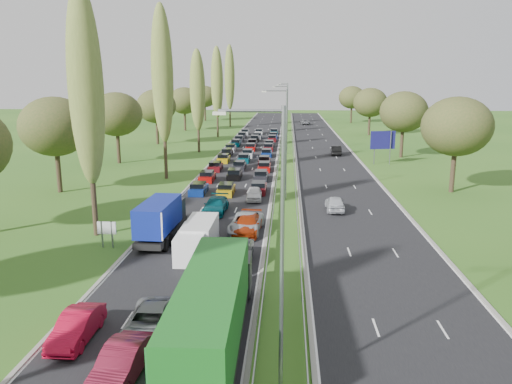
# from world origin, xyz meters

# --- Properties ---
(ground) EXTENTS (260.00, 260.00, 0.00)m
(ground) POSITION_xyz_m (4.50, 80.00, 0.00)
(ground) COLOR #2A581B
(ground) RESTS_ON ground
(near_carriageway) EXTENTS (10.50, 215.00, 0.04)m
(near_carriageway) POSITION_xyz_m (-2.25, 82.50, 0.00)
(near_carriageway) COLOR black
(near_carriageway) RESTS_ON ground
(far_carriageway) EXTENTS (10.50, 215.00, 0.04)m
(far_carriageway) POSITION_xyz_m (11.25, 82.50, 0.00)
(far_carriageway) COLOR black
(far_carriageway) RESTS_ON ground
(central_reservation) EXTENTS (2.36, 215.00, 0.32)m
(central_reservation) POSITION_xyz_m (4.50, 82.50, 0.55)
(central_reservation) COLOR gray
(central_reservation) RESTS_ON ground
(lamp_columns) EXTENTS (0.18, 140.18, 12.00)m
(lamp_columns) POSITION_xyz_m (4.50, 78.00, 6.00)
(lamp_columns) COLOR gray
(lamp_columns) RESTS_ON ground
(poplar_row) EXTENTS (2.80, 127.80, 22.44)m
(poplar_row) POSITION_xyz_m (-11.50, 68.17, 12.39)
(poplar_row) COLOR #2D2116
(poplar_row) RESTS_ON ground
(woodland_left) EXTENTS (8.00, 166.00, 11.10)m
(woodland_left) POSITION_xyz_m (-22.00, 62.63, 7.68)
(woodland_left) COLOR #2D2116
(woodland_left) RESTS_ON ground
(woodland_right) EXTENTS (8.00, 153.00, 11.10)m
(woodland_right) POSITION_xyz_m (24.00, 66.67, 7.68)
(woodland_right) COLOR #2D2116
(woodland_right) RESTS_ON ground
(traffic_queue_fill) EXTENTS (9.07, 69.52, 0.80)m
(traffic_queue_fill) POSITION_xyz_m (-2.25, 77.75, 0.44)
(traffic_queue_fill) COLOR navy
(traffic_queue_fill) RESTS_ON ground
(near_car_1) EXTENTS (1.58, 4.45, 1.46)m
(near_car_1) POSITION_xyz_m (-5.85, 11.71, 0.75)
(near_car_1) COLOR #A70A27
(near_car_1) RESTS_ON near_carriageway
(near_car_2) EXTENTS (2.72, 5.32, 1.44)m
(near_car_2) POSITION_xyz_m (-5.88, 27.59, 0.74)
(near_car_2) COLOR white
(near_car_2) RESTS_ON near_carriageway
(near_car_5) EXTENTS (1.93, 4.76, 1.54)m
(near_car_5) POSITION_xyz_m (-2.50, 8.57, 0.79)
(near_car_5) COLOR maroon
(near_car_5) RESTS_ON near_carriageway
(near_car_6) EXTENTS (2.64, 5.53, 1.52)m
(near_car_6) POSITION_xyz_m (-2.20, 12.27, 0.78)
(near_car_6) COLOR gray
(near_car_6) RESTS_ON near_carriageway
(near_car_7) EXTENTS (2.32, 5.30, 1.52)m
(near_car_7) POSITION_xyz_m (-2.38, 36.79, 0.78)
(near_car_7) COLOR #054952
(near_car_7) RESTS_ON near_carriageway
(near_car_9) EXTENTS (2.08, 4.99, 1.60)m
(near_car_9) POSITION_xyz_m (1.19, 22.88, 0.82)
(near_car_9) COLOR black
(near_car_9) RESTS_ON near_carriageway
(near_car_10) EXTENTS (3.02, 5.81, 1.56)m
(near_car_10) POSITION_xyz_m (1.16, 30.71, 0.80)
(near_car_10) COLOR #A5ABAE
(near_car_10) RESTS_ON near_carriageway
(near_car_11) EXTENTS (2.51, 5.42, 1.53)m
(near_car_11) POSITION_xyz_m (1.33, 30.31, 0.79)
(near_car_11) COLOR #9C2A09
(near_car_11) RESTS_ON near_carriageway
(near_car_12) EXTENTS (1.83, 4.16, 1.39)m
(near_car_12) POSITION_xyz_m (1.07, 42.52, 0.72)
(near_car_12) COLOR silver
(near_car_12) RESTS_ON near_carriageway
(far_car_0) EXTENTS (1.79, 4.42, 1.51)m
(far_car_0) POSITION_xyz_m (9.51, 38.40, 0.77)
(far_car_0) COLOR #B4B7BE
(far_car_0) RESTS_ON far_carriageway
(far_car_1) EXTENTS (1.87, 4.91, 1.60)m
(far_car_1) POSITION_xyz_m (13.19, 77.00, 0.82)
(far_car_1) COLOR black
(far_car_1) RESTS_ON far_carriageway
(far_car_2) EXTENTS (2.78, 5.40, 1.46)m
(far_car_2) POSITION_xyz_m (9.73, 137.82, 0.75)
(far_car_2) COLOR slate
(far_car_2) RESTS_ON far_carriageway
(blue_lorry) EXTENTS (2.28, 8.21, 3.46)m
(blue_lorry) POSITION_xyz_m (-5.56, 28.04, 1.82)
(blue_lorry) COLOR black
(blue_lorry) RESTS_ON near_carriageway
(green_lorry) EXTENTS (2.64, 14.26, 4.23)m
(green_lorry) POSITION_xyz_m (1.28, 10.94, 2.26)
(green_lorry) COLOR black
(green_lorry) RESTS_ON near_carriageway
(white_van_front) EXTENTS (2.02, 5.14, 2.07)m
(white_van_front) POSITION_xyz_m (-2.25, 24.29, 1.06)
(white_van_front) COLOR white
(white_van_front) RESTS_ON near_carriageway
(white_van_rear) EXTENTS (2.16, 5.51, 2.21)m
(white_van_rear) POSITION_xyz_m (-2.04, 26.43, 1.13)
(white_van_rear) COLOR silver
(white_van_rear) RESTS_ON near_carriageway
(info_sign) EXTENTS (1.50, 0.16, 2.10)m
(info_sign) POSITION_xyz_m (-9.40, 25.91, 1.37)
(info_sign) COLOR gray
(info_sign) RESTS_ON ground
(direction_sign) EXTENTS (3.94, 0.91, 5.20)m
(direction_sign) POSITION_xyz_m (19.40, 67.49, 3.57)
(direction_sign) COLOR gray
(direction_sign) RESTS_ON ground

